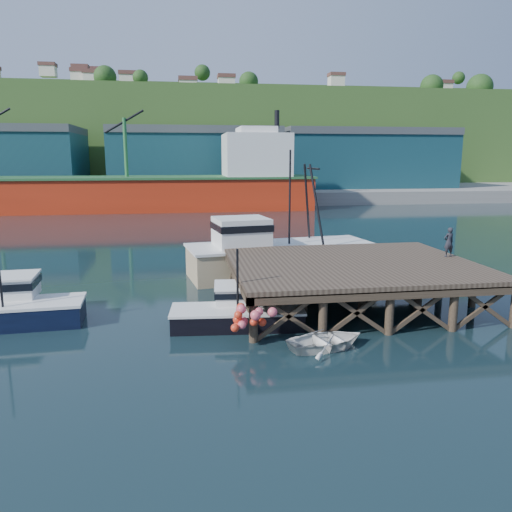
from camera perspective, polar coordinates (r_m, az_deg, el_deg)
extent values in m
plane|color=black|center=(24.67, -1.45, -5.89)|extent=(300.00, 300.00, 0.00)
cube|color=brown|center=(25.43, 10.92, -0.91)|extent=(12.00, 10.00, 0.25)
cube|color=#473828|center=(21.11, 15.29, -4.30)|extent=(12.00, 0.30, 0.35)
cylinder|color=#473828|center=(19.97, -0.30, -7.64)|extent=(0.36, 0.36, 2.60)
cylinder|color=#473828|center=(28.96, -3.04, -1.68)|extent=(0.36, 0.36, 2.60)
cylinder|color=#473828|center=(32.12, 17.64, -0.91)|extent=(0.36, 0.36, 2.60)
cube|color=gray|center=(93.65, -6.97, 7.30)|extent=(160.00, 40.00, 2.00)
cube|color=#16444B|center=(88.44, -6.94, 10.64)|extent=(28.00, 16.00, 9.00)
cube|color=#16444B|center=(94.34, 11.91, 10.52)|extent=(30.00, 16.00, 9.00)
cube|color=red|center=(72.14, -16.03, 6.77)|extent=(55.00, 9.50, 4.40)
cube|color=#26592D|center=(72.01, -16.13, 8.59)|extent=(55.50, 10.00, 0.30)
cube|color=silver|center=(72.23, -0.01, 11.41)|extent=(9.00, 9.00, 6.00)
cube|color=silver|center=(72.32, -0.01, 14.02)|extent=(5.00, 7.00, 1.20)
cylinder|color=black|center=(72.93, 2.40, 15.33)|extent=(0.70, 0.70, 2.50)
cube|color=#2D511E|center=(123.48, -7.56, 12.86)|extent=(220.00, 50.00, 22.00)
cube|color=black|center=(24.43, -26.48, -6.08)|extent=(6.37, 2.65, 0.97)
cube|color=silver|center=(24.29, -26.58, -4.94)|extent=(6.50, 2.70, 0.13)
cube|color=silver|center=(25.24, -26.07, -3.24)|extent=(2.16, 2.16, 0.97)
cube|color=black|center=(25.19, -26.11, -2.76)|extent=(2.28, 2.28, 0.32)
cube|color=black|center=(21.84, -2.14, -7.11)|extent=(5.78, 2.53, 0.78)
cube|color=silver|center=(21.71, -2.15, -6.09)|extent=(5.90, 2.58, 0.10)
cube|color=silver|center=(22.58, -2.24, -4.42)|extent=(2.02, 2.02, 0.78)
cube|color=black|center=(22.53, -2.25, -4.00)|extent=(2.13, 2.13, 0.26)
cylinder|color=black|center=(20.80, -2.13, -2.95)|extent=(0.10, 0.10, 2.77)
sphere|color=#D54E5D|center=(19.37, -1.71, -7.77)|extent=(0.36, 0.36, 0.36)
sphere|color=#D54E5D|center=(19.58, 0.50, -7.02)|extent=(0.36, 0.36, 0.36)
sphere|color=red|center=(19.07, -0.32, -6.98)|extent=(0.36, 0.36, 0.36)
cube|color=tan|center=(31.18, 2.86, -0.51)|extent=(11.75, 5.53, 1.85)
cube|color=silver|center=(31.00, 2.88, 1.26)|extent=(11.98, 5.76, 0.15)
cube|color=silver|center=(30.45, -1.85, 2.75)|extent=(3.47, 3.30, 1.85)
cube|color=black|center=(30.39, -1.85, 3.51)|extent=(3.59, 3.42, 0.41)
cylinder|color=black|center=(30.76, 3.87, 6.28)|extent=(0.12, 0.12, 6.16)
imported|color=silver|center=(19.68, 8.08, -9.51)|extent=(3.60, 2.95, 0.65)
imported|color=black|center=(27.93, 21.17, 1.49)|extent=(0.61, 0.45, 1.55)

